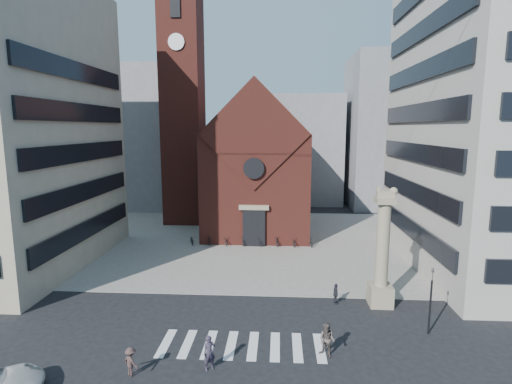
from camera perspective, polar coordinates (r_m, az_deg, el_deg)
ground at (r=27.86m, az=-2.59°, el=-17.91°), size 120.00×120.00×0.00m
piazza at (r=45.54m, az=-0.12°, el=-6.97°), size 46.00×30.00×0.05m
zebra_crossing at (r=25.19m, az=-2.01°, el=-21.04°), size 10.20×3.20×0.01m
church at (r=50.00m, az=0.30°, el=3.78°), size 12.00×16.65×18.00m
campanile at (r=54.25m, az=-10.38°, el=12.25°), size 5.50×5.50×31.20m
bg_block_left at (r=68.54m, az=-16.09°, el=7.41°), size 16.00×14.00×22.00m
bg_block_mid at (r=69.85m, az=6.12°, el=6.09°), size 14.00×12.00×18.00m
bg_block_right at (r=69.43m, az=19.73°, el=8.07°), size 16.00×14.00×24.00m
lion_column at (r=30.08m, az=17.57°, el=-9.13°), size 1.63×1.60×8.68m
traffic_light at (r=27.49m, az=23.68°, el=-13.85°), size 0.13×0.16×4.30m
pedestrian_0 at (r=22.80m, az=-6.67°, el=-21.88°), size 0.82×0.76×1.89m
pedestrian_1 at (r=24.07m, az=10.10°, el=-20.10°), size 1.18×1.12×1.93m
pedestrian_2 at (r=30.42m, az=11.32°, el=-14.08°), size 0.49×0.94×1.53m
pedestrian_3 at (r=23.23m, az=-17.44°, el=-22.12°), size 1.15×1.02×1.55m
scooter_0 at (r=44.59m, az=-9.12°, el=-6.75°), size 1.23×1.97×0.98m
scooter_1 at (r=44.22m, az=-6.79°, el=-6.76°), size 1.08×1.87×1.08m
scooter_2 at (r=43.96m, az=-4.42°, el=-6.90°), size 1.23×1.97×0.98m
scooter_3 at (r=43.74m, az=-2.03°, el=-6.88°), size 1.08×1.87×1.08m
scooter_4 at (r=43.62m, az=0.38°, el=-6.99°), size 1.23×1.97×0.98m
scooter_5 at (r=43.56m, az=2.81°, el=-6.96°), size 1.08×1.87×1.08m
scooter_6 at (r=43.60m, az=5.23°, el=-7.04°), size 1.23×1.97×0.98m
scooter_7 at (r=43.68m, az=7.65°, el=-6.98°), size 1.08×1.87×1.08m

